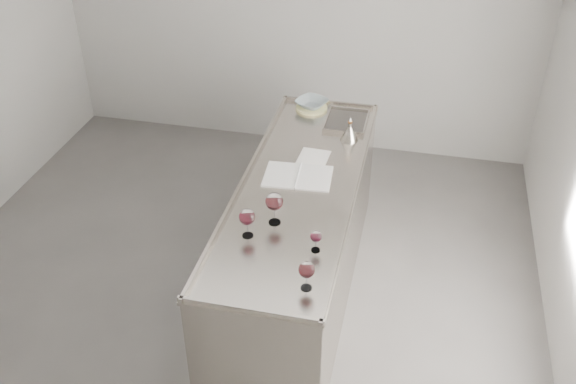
% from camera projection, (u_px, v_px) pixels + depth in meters
% --- Properties ---
extents(room_shell, '(4.54, 5.04, 2.84)m').
position_uv_depth(room_shell, '(206.00, 137.00, 3.78)').
color(room_shell, '#53504E').
rests_on(room_shell, ground).
extents(counter, '(0.77, 2.42, 0.97)m').
position_uv_depth(counter, '(298.00, 240.00, 4.46)').
color(counter, '#9E968E').
rests_on(counter, ground).
extents(wine_glass_left, '(0.09, 0.09, 0.19)m').
position_uv_depth(wine_glass_left, '(247.00, 218.00, 3.68)').
color(wine_glass_left, white).
rests_on(wine_glass_left, counter).
extents(wine_glass_middle, '(0.11, 0.11, 0.21)m').
position_uv_depth(wine_glass_middle, '(274.00, 202.00, 3.77)').
color(wine_glass_middle, white).
rests_on(wine_glass_middle, counter).
extents(wine_glass_right, '(0.09, 0.09, 0.17)m').
position_uv_depth(wine_glass_right, '(307.00, 270.00, 3.32)').
color(wine_glass_right, white).
rests_on(wine_glass_right, counter).
extents(wine_glass_small, '(0.07, 0.07, 0.13)m').
position_uv_depth(wine_glass_small, '(316.00, 237.00, 3.59)').
color(wine_glass_small, white).
rests_on(wine_glass_small, counter).
extents(notebook, '(0.46, 0.34, 0.02)m').
position_uv_depth(notebook, '(298.00, 176.00, 4.26)').
color(notebook, white).
rests_on(notebook, counter).
extents(loose_paper_top, '(0.22, 0.30, 0.00)m').
position_uv_depth(loose_paper_top, '(312.00, 159.00, 4.45)').
color(loose_paper_top, silver).
rests_on(loose_paper_top, counter).
extents(trivet, '(0.27, 0.27, 0.02)m').
position_uv_depth(trivet, '(312.00, 108.00, 5.08)').
color(trivet, beige).
rests_on(trivet, counter).
extents(ceramic_bowl, '(0.31, 0.31, 0.06)m').
position_uv_depth(ceramic_bowl, '(312.00, 103.00, 5.06)').
color(ceramic_bowl, gray).
rests_on(ceramic_bowl, trivet).
extents(wine_funnel, '(0.13, 0.13, 0.19)m').
position_uv_depth(wine_funnel, '(350.00, 133.00, 4.64)').
color(wine_funnel, '#A8A296').
rests_on(wine_funnel, counter).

